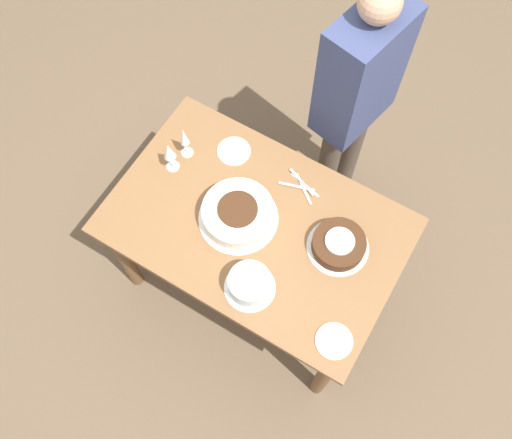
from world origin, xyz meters
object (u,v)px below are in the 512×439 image
cake_center_white (238,214)px  wine_glass_near (184,138)px  cake_front_chocolate (339,245)px  cake_back_decorated (250,284)px  person_cutting (357,91)px  wine_glass_far (169,152)px

cake_center_white → wine_glass_near: size_ratio=1.83×
cake_front_chocolate → wine_glass_near: size_ratio=1.39×
cake_front_chocolate → cake_back_decorated: bearing=56.4°
cake_center_white → person_cutting: 0.79m
cake_center_white → cake_back_decorated: 0.33m
wine_glass_near → wine_glass_far: wine_glass_near is taller
cake_back_decorated → person_cutting: person_cutting is taller
cake_center_white → person_cutting: (-0.18, -0.76, 0.12)m
cake_center_white → wine_glass_far: (0.40, -0.07, 0.08)m
wine_glass_far → cake_front_chocolate: bearing=-177.7°
wine_glass_near → person_cutting: 0.82m
cake_front_chocolate → wine_glass_far: wine_glass_far is taller
cake_center_white → person_cutting: bearing=-103.0°
wine_glass_far → person_cutting: size_ratio=0.12×
person_cutting → cake_back_decorated: bearing=14.1°
cake_back_decorated → wine_glass_far: wine_glass_far is taller
cake_center_white → cake_front_chocolate: bearing=-167.0°
cake_front_chocolate → wine_glass_far: size_ratio=1.46×
cake_front_chocolate → wine_glass_near: wine_glass_near is taller
person_cutting → wine_glass_near: bearing=-30.9°
cake_back_decorated → wine_glass_far: size_ratio=1.17×
cake_back_decorated → wine_glass_near: bearing=-35.0°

